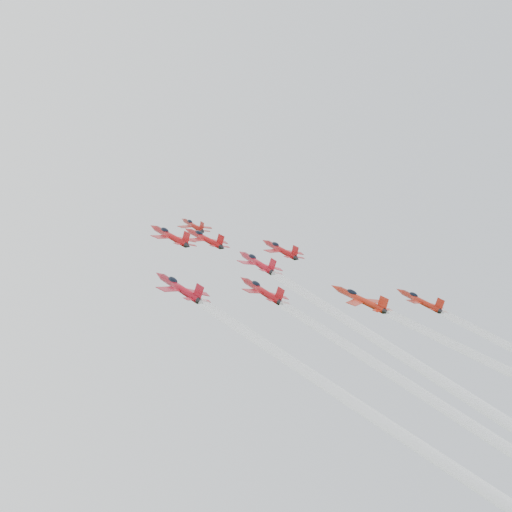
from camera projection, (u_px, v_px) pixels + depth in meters
jet_lead at (193, 225)px, 143.73m from camera, size 8.45×11.21×5.82m
jet_row2_left at (170, 235)px, 126.53m from camera, size 10.31×13.68×7.10m
jet_row2_center at (204, 238)px, 133.02m from camera, size 9.97×13.23×6.87m
jet_row2_right at (280, 249)px, 142.76m from camera, size 10.44×13.84×7.19m
jet_center at (462, 381)px, 85.25m from camera, size 10.19×100.88×47.00m
jet_rear_farleft at (399, 454)px, 59.17m from camera, size 9.14×90.47×42.15m
jet_rear_left at (488, 434)px, 69.70m from camera, size 9.14×90.48×42.16m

